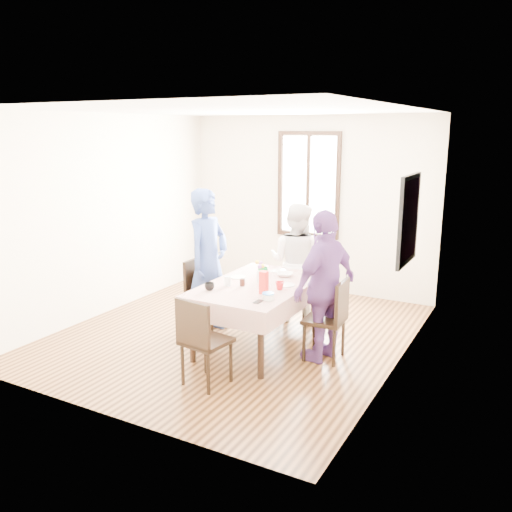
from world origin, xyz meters
name	(u,v)px	position (x,y,z in m)	size (l,w,h in m)	color
ground	(236,333)	(0.00, 0.00, 0.00)	(4.50, 4.50, 0.00)	black
back_wall	(309,204)	(0.00, 2.25, 1.35)	(4.00, 4.00, 0.00)	beige
right_wall	(403,244)	(2.00, 0.00, 1.35)	(4.50, 4.50, 0.00)	beige
window_frame	(309,185)	(0.00, 2.23, 1.65)	(1.02, 0.06, 1.62)	black
window_pane	(309,185)	(0.00, 2.24, 1.65)	(0.90, 0.02, 1.50)	white
art_poster	(409,220)	(1.98, 0.30, 1.55)	(0.04, 0.76, 0.96)	red
dining_table	(258,316)	(0.44, -0.23, 0.38)	(0.96, 1.57, 0.75)	black
tablecloth	(258,284)	(0.44, -0.23, 0.76)	(1.08, 1.69, 0.01)	#580C08
chair_left	(207,296)	(-0.36, -0.08, 0.46)	(0.42, 0.42, 0.91)	black
chair_right	(324,319)	(1.24, -0.18, 0.46)	(0.42, 0.42, 0.91)	black
chair_far	(296,286)	(0.44, 0.85, 0.46)	(0.42, 0.42, 0.91)	black
chair_near	(206,341)	(0.44, -1.30, 0.46)	(0.42, 0.42, 0.91)	black
person_left	(208,262)	(-0.34, -0.08, 0.90)	(0.66, 0.43, 1.80)	navy
person_far	(296,262)	(0.44, 0.83, 0.78)	(0.76, 0.59, 1.57)	silver
person_right	(324,286)	(1.22, -0.18, 0.83)	(0.98, 0.41, 1.67)	#5F377A
mug_black	(210,287)	(0.09, -0.71, 0.81)	(0.11, 0.11, 0.09)	black
mug_flag	(280,286)	(0.76, -0.31, 0.81)	(0.10, 0.10, 0.09)	red
mug_green	(263,271)	(0.31, 0.15, 0.81)	(0.12, 0.12, 0.09)	#0C7226
serving_bowl	(285,275)	(0.58, 0.20, 0.79)	(0.19, 0.19, 0.05)	white
juice_carton	(264,283)	(0.67, -0.53, 0.89)	(0.08, 0.08, 0.25)	red
butter_tub	(268,297)	(0.81, -0.69, 0.79)	(0.13, 0.13, 0.06)	white
jam_jar	(242,282)	(0.32, -0.39, 0.80)	(0.06, 0.06, 0.08)	black
drinking_glass	(228,281)	(0.17, -0.45, 0.82)	(0.08, 0.08, 0.11)	silver
smartphone	(258,302)	(0.75, -0.81, 0.77)	(0.07, 0.13, 0.01)	black
flower_vase	(260,277)	(0.43, -0.17, 0.83)	(0.07, 0.07, 0.14)	silver
plate_left	(238,277)	(0.10, -0.10, 0.77)	(0.20, 0.20, 0.01)	white
plate_right	(286,285)	(0.75, -0.13, 0.77)	(0.20, 0.20, 0.01)	white
plate_far	(279,271)	(0.41, 0.39, 0.77)	(0.20, 0.20, 0.01)	white
butter_lid	(268,293)	(0.81, -0.69, 0.83)	(0.12, 0.12, 0.01)	blue
flower_bunch	(260,267)	(0.43, -0.17, 0.95)	(0.09, 0.09, 0.10)	yellow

